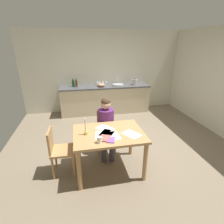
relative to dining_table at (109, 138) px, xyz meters
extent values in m
cube|color=#7A6B56|center=(0.42, 0.66, -0.66)|extent=(5.20, 5.20, 0.04)
cube|color=beige|center=(0.42, 3.26, 0.66)|extent=(5.20, 0.12, 2.60)
cube|color=beige|center=(0.42, 2.90, -0.21)|extent=(2.86, 0.60, 0.86)
cube|color=#4C4C51|center=(0.42, 2.90, 0.24)|extent=(2.90, 0.64, 0.04)
cube|color=tan|center=(0.00, 0.00, 0.09)|extent=(1.18, 0.89, 0.04)
cylinder|color=tan|center=(-0.53, -0.39, -0.28)|extent=(0.07, 0.07, 0.72)
cylinder|color=tan|center=(0.53, -0.39, -0.28)|extent=(0.07, 0.07, 0.72)
cylinder|color=tan|center=(-0.53, 0.39, -0.28)|extent=(0.07, 0.07, 0.72)
cylinder|color=tan|center=(0.53, 0.39, -0.28)|extent=(0.07, 0.07, 0.72)
cube|color=tan|center=(0.06, 0.63, -0.18)|extent=(0.44, 0.44, 0.04)
cube|color=tan|center=(0.07, 0.81, 0.03)|extent=(0.36, 0.06, 0.40)
cylinder|color=tan|center=(-0.13, 0.47, -0.42)|extent=(0.04, 0.04, 0.45)
cylinder|color=tan|center=(0.21, 0.44, -0.42)|extent=(0.04, 0.04, 0.45)
cylinder|color=tan|center=(-0.10, 0.81, -0.42)|extent=(0.04, 0.04, 0.45)
cylinder|color=tan|center=(0.24, 0.78, -0.42)|extent=(0.04, 0.04, 0.45)
cylinder|color=#592666|center=(0.06, 0.61, 0.06)|extent=(0.35, 0.35, 0.50)
sphere|color=#D8AD8C|center=(0.06, 0.61, 0.42)|extent=(0.20, 0.20, 0.20)
sphere|color=#473323|center=(0.06, 0.61, 0.46)|extent=(0.19, 0.19, 0.19)
cylinder|color=#383847|center=(-0.04, 0.42, -0.19)|extent=(0.17, 0.39, 0.13)
cylinder|color=#383847|center=(-0.06, 0.23, -0.42)|extent=(0.10, 0.10, 0.45)
cylinder|color=#383847|center=(0.12, 0.41, -0.19)|extent=(0.17, 0.39, 0.13)
cylinder|color=#383847|center=(0.10, 0.22, -0.42)|extent=(0.10, 0.10, 0.45)
cube|color=tan|center=(-0.79, 0.10, -0.20)|extent=(0.41, 0.41, 0.04)
cube|color=tan|center=(-0.98, 0.10, 0.01)|extent=(0.04, 0.36, 0.40)
cylinder|color=tan|center=(-0.63, -0.08, -0.43)|extent=(0.04, 0.04, 0.43)
cylinder|color=tan|center=(-0.62, 0.26, -0.43)|extent=(0.04, 0.04, 0.43)
cylinder|color=tan|center=(-0.97, -0.07, -0.43)|extent=(0.04, 0.04, 0.43)
cylinder|color=tan|center=(-0.96, 0.27, -0.43)|extent=(0.04, 0.04, 0.43)
cylinder|color=white|center=(-0.20, -0.29, 0.17)|extent=(0.07, 0.07, 0.10)
torus|color=white|center=(-0.16, -0.29, 0.17)|extent=(0.07, 0.01, 0.07)
cylinder|color=gold|center=(-0.38, 0.01, 0.14)|extent=(0.06, 0.06, 0.05)
cylinder|color=white|center=(-0.38, 0.01, 0.29)|extent=(0.02, 0.02, 0.25)
cube|color=#7E50B3|center=(-0.02, -0.26, 0.12)|extent=(0.17, 0.20, 0.02)
cube|color=#AF5A4F|center=(-0.10, -0.19, 0.12)|extent=(0.22, 0.24, 0.02)
cube|color=white|center=(-0.04, -0.02, 0.12)|extent=(0.34, 0.36, 0.00)
cube|color=white|center=(0.05, -0.12, 0.12)|extent=(0.24, 0.31, 0.00)
cube|color=white|center=(-0.13, -0.06, 0.12)|extent=(0.26, 0.33, 0.00)
cube|color=white|center=(-0.04, 0.17, 0.12)|extent=(0.35, 0.36, 0.00)
cube|color=white|center=(0.36, -0.13, 0.12)|extent=(0.33, 0.36, 0.00)
cylinder|color=#B2B7BC|center=(0.85, 2.90, 0.28)|extent=(0.36, 0.36, 0.04)
cylinder|color=silver|center=(0.85, 3.06, 0.38)|extent=(0.02, 0.02, 0.24)
cylinder|color=#194C23|center=(-0.58, 2.99, 0.36)|extent=(0.08, 0.08, 0.20)
cylinder|color=#194C23|center=(-0.58, 2.99, 0.49)|extent=(0.04, 0.04, 0.05)
cylinder|color=#593319|center=(-0.48, 2.97, 0.36)|extent=(0.07, 0.07, 0.21)
cylinder|color=#593319|center=(-0.48, 2.97, 0.49)|extent=(0.03, 0.03, 0.05)
ellipsoid|color=tan|center=(0.28, 2.82, 0.31)|extent=(0.24, 0.24, 0.11)
cylinder|color=#B7BABF|center=(1.42, 2.90, 0.35)|extent=(0.18, 0.18, 0.18)
cone|color=#262628|center=(1.42, 2.90, 0.46)|extent=(0.11, 0.11, 0.04)
cylinder|color=silver|center=(0.48, 3.05, 0.26)|extent=(0.06, 0.06, 0.00)
cylinder|color=silver|center=(0.48, 3.05, 0.30)|extent=(0.01, 0.01, 0.07)
cone|color=silver|center=(0.48, 3.05, 0.37)|extent=(0.07, 0.07, 0.08)
cylinder|color=silver|center=(0.37, 3.05, 0.26)|extent=(0.06, 0.06, 0.00)
cylinder|color=silver|center=(0.37, 3.05, 0.30)|extent=(0.01, 0.01, 0.07)
cone|color=silver|center=(0.37, 3.05, 0.37)|extent=(0.07, 0.07, 0.08)
cylinder|color=silver|center=(0.26, 3.05, 0.26)|extent=(0.06, 0.06, 0.00)
cylinder|color=silver|center=(0.26, 3.05, 0.30)|extent=(0.01, 0.01, 0.07)
cone|color=silver|center=(0.26, 3.05, 0.37)|extent=(0.07, 0.07, 0.08)
cylinder|color=silver|center=(0.18, 3.05, 0.26)|extent=(0.06, 0.06, 0.00)
cylinder|color=silver|center=(0.18, 3.05, 0.30)|extent=(0.01, 0.01, 0.07)
cone|color=silver|center=(0.18, 3.05, 0.37)|extent=(0.07, 0.07, 0.08)
camera|label=1|loc=(-0.47, -2.59, 1.51)|focal=27.92mm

